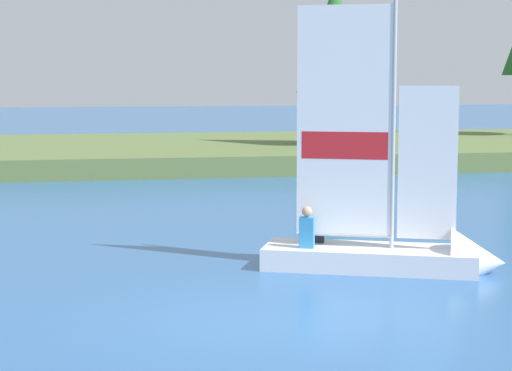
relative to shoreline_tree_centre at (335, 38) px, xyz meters
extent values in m
plane|color=#2D609E|center=(-8.21, -25.17, -5.30)|extent=(200.00, 200.00, 0.00)
cube|color=#5B703D|center=(-8.21, 2.29, -4.91)|extent=(80.00, 14.97, 0.77)
cylinder|color=brown|center=(0.00, 0.00, -3.41)|extent=(0.39, 0.39, 2.23)
cone|color=#286B2D|center=(0.00, 0.00, 0.02)|extent=(3.23, 3.23, 4.65)
cube|color=white|center=(-5.21, -21.68, -5.09)|extent=(4.32, 2.87, 0.42)
cone|color=white|center=(-3.32, -22.45, -5.09)|extent=(1.43, 1.58, 1.29)
cylinder|color=#B7B7BC|center=(-4.83, -21.83, -2.22)|extent=(0.08, 0.08, 5.32)
cube|color=white|center=(-5.69, -21.48, -2.43)|extent=(1.73, 0.73, 4.39)
cube|color=red|center=(-5.69, -21.48, -2.91)|extent=(1.56, 0.66, 0.53)
cube|color=white|center=(-4.22, -22.08, -3.22)|extent=(1.04, 0.45, 2.92)
cylinder|color=#B7B7BC|center=(-5.69, -21.48, -4.66)|extent=(1.74, 0.76, 0.06)
cube|color=#338CCC|center=(-6.43, -21.52, -4.58)|extent=(0.33, 0.29, 0.60)
sphere|color=tan|center=(-6.43, -21.52, -4.17)|extent=(0.20, 0.20, 0.20)
cube|color=#26262D|center=(-6.09, -20.97, -4.65)|extent=(0.33, 0.29, 0.45)
sphere|color=tan|center=(-6.09, -20.97, -4.31)|extent=(0.20, 0.20, 0.20)
camera|label=1|loc=(-10.69, -38.86, -1.57)|focal=65.88mm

